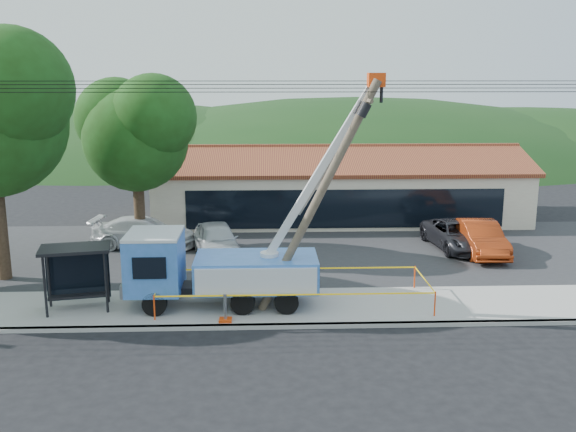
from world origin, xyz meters
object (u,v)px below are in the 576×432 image
(car_red, at_px, (479,256))
(car_white, at_px, (145,249))
(utility_truck, at_px, (217,266))
(car_silver, at_px, (217,258))
(car_dark, at_px, (456,251))
(bus_shelter, at_px, (76,263))
(leaning_pole, at_px, (324,186))

(car_red, height_order, car_white, car_red)
(utility_truck, relative_size, car_silver, 1.99)
(car_white, relative_size, car_dark, 1.04)
(utility_truck, relative_size, bus_shelter, 3.46)
(leaning_pole, bearing_deg, car_silver, 120.89)
(utility_truck, bearing_deg, bus_shelter, -178.46)
(car_silver, relative_size, car_red, 0.98)
(bus_shelter, relative_size, car_red, 0.56)
(car_red, bearing_deg, utility_truck, -149.20)
(bus_shelter, height_order, car_dark, bus_shelter)
(car_white, bearing_deg, car_dark, -87.25)
(car_dark, bearing_deg, car_white, 169.88)
(bus_shelter, bearing_deg, leaning_pole, -14.07)
(car_silver, height_order, car_red, car_silver)
(leaning_pole, xyz_separation_m, car_silver, (-4.51, 7.54, -4.85))
(bus_shelter, bearing_deg, car_silver, 44.83)
(bus_shelter, height_order, car_red, bus_shelter)
(utility_truck, distance_m, car_silver, 7.20)
(leaning_pole, relative_size, car_red, 1.74)
(leaning_pole, distance_m, car_silver, 10.03)
(car_white, bearing_deg, bus_shelter, -179.52)
(utility_truck, relative_size, leaning_pole, 1.12)
(utility_truck, distance_m, car_red, 14.43)
(leaning_pole, bearing_deg, car_red, 41.26)
(car_red, height_order, car_dark, car_red)
(car_silver, relative_size, car_dark, 0.94)
(utility_truck, height_order, bus_shelter, utility_truck)
(utility_truck, height_order, car_silver, utility_truck)
(car_dark, bearing_deg, bus_shelter, -161.37)
(car_silver, distance_m, car_dark, 12.24)
(car_silver, relative_size, car_white, 0.90)
(utility_truck, distance_m, leaning_pole, 5.13)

